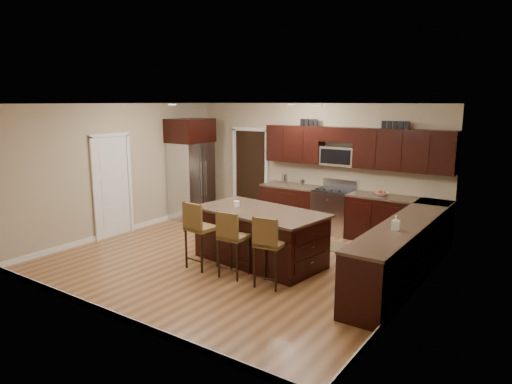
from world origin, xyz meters
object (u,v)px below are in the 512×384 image
Objects in this scene: stool_right at (268,244)px; refrigerator at (191,168)px; range at (333,211)px; island at (260,238)px; stool_mid at (231,237)px; stool_left at (198,228)px.

refrigerator is at bearing 140.00° from stool_right.
refrigerator is at bearing -166.82° from range.
island is 2.23× the size of stool_mid.
range is at bearing 81.94° from stool_mid.
range reaches higher than stool_right.
stool_left is at bearing -45.82° from refrigerator.
island is at bearing -27.83° from refrigerator.
island is at bearing 56.75° from stool_left.
stool_left is 1.37m from stool_right.
range is at bearing 91.03° from stool_right.
stool_right is at bearing -3.85° from stool_mid.
island is at bearing -96.53° from range.
refrigerator is at bearing 159.66° from island.
refrigerator is at bearing 138.48° from stool_left.
stool_left is 0.68m from stool_mid.
stool_mid is (0.03, -0.84, 0.24)m from island.
stool_mid is (0.68, 0.00, -0.04)m from stool_left.
range reaches higher than stool_mid.
stool_left is (-0.92, -3.22, 0.23)m from range.
stool_mid is at bearing -94.28° from range.
stool_mid is at bearing 4.60° from stool_left.
island is 1.14m from stool_right.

